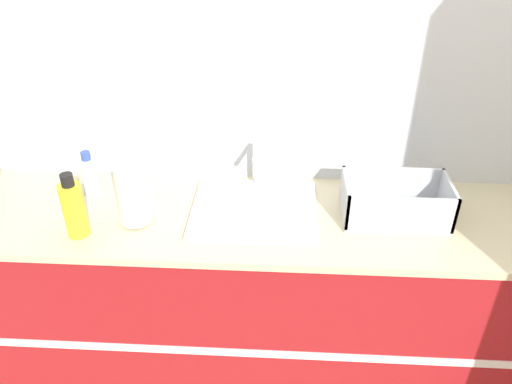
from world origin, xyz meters
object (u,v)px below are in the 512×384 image
at_px(sink, 254,208).
at_px(bottle_yellow, 74,209).
at_px(dish_rack, 395,204).
at_px(paper_towel_roll, 133,195).
at_px(bottle_clear, 90,175).

bearing_deg(sink, bottle_yellow, -163.90).
bearing_deg(sink, dish_rack, -1.09).
xyz_separation_m(sink, dish_rack, (0.54, -0.01, 0.04)).
relative_size(sink, paper_towel_roll, 2.02).
xyz_separation_m(sink, bottle_clear, (-0.68, 0.10, 0.07)).
bearing_deg(bottle_clear, bottle_yellow, -80.99).
relative_size(bottle_yellow, bottle_clear, 1.33).
bearing_deg(bottle_yellow, bottle_clear, 99.01).
xyz_separation_m(bottle_yellow, bottle_clear, (-0.04, 0.28, -0.03)).
distance_m(paper_towel_roll, dish_rack, 0.98).
xyz_separation_m(sink, bottle_yellow, (-0.63, -0.18, 0.10)).
bearing_deg(paper_towel_roll, bottle_clear, 140.54).
xyz_separation_m(paper_towel_roll, dish_rack, (0.98, 0.09, -0.06)).
xyz_separation_m(dish_rack, bottle_clear, (-1.21, 0.11, 0.03)).
height_order(dish_rack, bottle_yellow, bottle_yellow).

